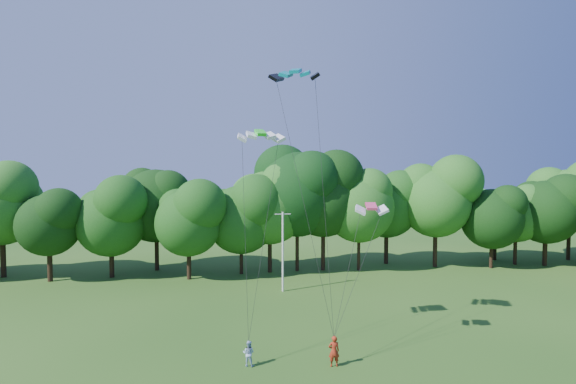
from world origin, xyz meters
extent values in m
cylinder|color=silver|center=(1.87, 27.04, 3.84)|extent=(0.19, 0.19, 7.69)
cube|color=silver|center=(1.87, 27.04, 7.50)|extent=(1.54, 0.18, 0.08)
imported|color=#A52915|center=(2.72, 10.22, 0.93)|extent=(0.68, 0.44, 1.85)
imported|color=#A1BDE0|center=(-2.32, 11.02, 0.76)|extent=(0.91, 0.82, 1.53)
cube|color=#047D8B|center=(0.88, 13.26, 18.05)|extent=(3.42, 2.35, 0.60)
cube|color=#22DF21|center=(-1.32, 14.06, 14.17)|extent=(3.13, 1.65, 0.57)
cube|color=#D93C69|center=(5.63, 12.23, 9.41)|extent=(2.18, 1.31, 0.46)
cylinder|color=black|center=(4.67, 35.52, 2.69)|extent=(0.49, 0.49, 5.38)
ellipsoid|color=black|center=(4.67, 35.52, 9.78)|extent=(10.75, 10.75, 11.73)
cylinder|color=#322314|center=(31.13, 38.14, 1.81)|extent=(0.46, 0.46, 3.62)
ellipsoid|color=#1F6821|center=(31.13, 38.14, 6.58)|extent=(7.24, 7.24, 7.90)
camera|label=1|loc=(-3.72, -15.37, 11.76)|focal=28.00mm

